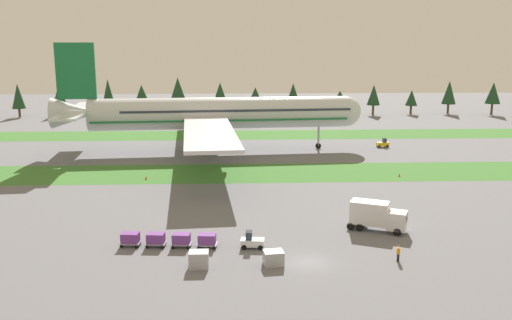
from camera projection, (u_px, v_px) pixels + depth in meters
The scene contains 18 objects.
ground_plane at pixel (309, 262), 57.31m from camera, with size 400.00×400.00×0.00m, color slate.
grass_strip_near at pixel (278, 173), 97.15m from camera, with size 320.00×14.79×0.01m, color #3D752D.
grass_strip_far at pixel (264, 135), 137.79m from camera, with size 320.00×14.79×0.01m, color #3D752D.
airliner at pixel (211, 113), 115.12m from camera, with size 64.80×79.80×22.66m.
baggage_tug at pixel (252, 241), 61.03m from camera, with size 2.71×1.53×1.97m.
cargo_dolly_lead at pixel (207, 240), 61.25m from camera, with size 2.33×1.69×1.55m.
cargo_dolly_second at pixel (181, 239), 61.39m from camera, with size 2.33×1.69×1.55m.
cargo_dolly_third at pixel (156, 239), 61.53m from camera, with size 2.33×1.69×1.55m.
cargo_dolly_fourth at pixel (130, 238), 61.67m from camera, with size 2.33×1.69×1.55m.
catering_truck at pixel (377, 215), 66.60m from camera, with size 7.28×4.97×3.58m.
pushback_tractor at pixel (383, 143), 121.17m from camera, with size 2.70×1.51×1.97m.
ground_crew_marshaller at pixel (388, 221), 67.65m from camera, with size 0.56×0.36×1.74m.
ground_crew_loader at pixel (398, 253), 57.30m from camera, with size 0.41×0.44×1.74m.
uld_container_0 at pixel (199, 260), 55.71m from camera, with size 2.00×1.60×1.73m, color #A3A3A8.
uld_container_1 at pixel (273, 258), 56.38m from camera, with size 2.00×1.60×1.52m, color #A3A3A8.
taxiway_marker_0 at pixel (399, 175), 94.21m from camera, with size 0.44×0.44×0.58m, color orange.
taxiway_marker_1 at pixel (146, 178), 92.22m from camera, with size 0.44×0.44×0.60m, color orange.
distant_tree_line at pixel (251, 95), 173.02m from camera, with size 153.92×10.41×12.22m.
Camera 1 is at (-7.75, -53.58, 22.33)m, focal length 38.45 mm.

